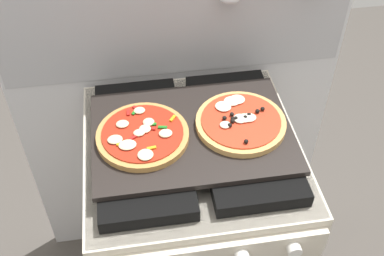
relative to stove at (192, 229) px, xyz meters
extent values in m
cube|color=silver|center=(0.00, 0.34, 0.32)|extent=(1.10, 0.03, 1.55)
cube|color=beige|center=(0.00, 0.00, -0.02)|extent=(0.60, 0.60, 0.86)
cube|color=black|center=(0.00, 0.00, 0.40)|extent=(0.59, 0.59, 0.01)
cube|color=black|center=(-0.14, 0.00, 0.43)|extent=(0.24, 0.51, 0.04)
cube|color=black|center=(0.14, 0.00, 0.43)|extent=(0.24, 0.51, 0.04)
cube|color=beige|center=(0.00, -0.31, 0.35)|extent=(0.58, 0.02, 0.07)
cylinder|color=silver|center=(0.20, -0.33, 0.35)|extent=(0.04, 0.02, 0.04)
cube|color=black|center=(0.00, 0.00, 0.46)|extent=(0.54, 0.38, 0.02)
cylinder|color=#C18947|center=(-0.13, -0.01, 0.47)|extent=(0.25, 0.25, 0.02)
cylinder|color=#AD2614|center=(-0.13, -0.01, 0.49)|extent=(0.22, 0.22, 0.00)
ellipsoid|color=beige|center=(-0.13, 0.08, 0.49)|extent=(0.03, 0.03, 0.01)
ellipsoid|color=beige|center=(-0.17, -0.05, 0.49)|extent=(0.05, 0.04, 0.01)
ellipsoid|color=beige|center=(-0.11, 0.03, 0.49)|extent=(0.03, 0.03, 0.01)
ellipsoid|color=beige|center=(-0.21, -0.03, 0.49)|extent=(0.04, 0.03, 0.01)
ellipsoid|color=beige|center=(-0.18, 0.03, 0.49)|extent=(0.03, 0.03, 0.01)
ellipsoid|color=beige|center=(-0.13, -0.09, 0.49)|extent=(0.04, 0.04, 0.01)
ellipsoid|color=beige|center=(-0.13, 0.00, 0.49)|extent=(0.03, 0.03, 0.01)
ellipsoid|color=beige|center=(-0.14, -0.01, 0.49)|extent=(0.03, 0.03, 0.01)
ellipsoid|color=beige|center=(-0.07, -0.02, 0.49)|extent=(0.04, 0.03, 0.01)
cube|color=red|center=(-0.17, 0.07, 0.49)|extent=(0.01, 0.02, 0.00)
cube|color=#19721E|center=(-0.08, 0.01, 0.49)|extent=(0.03, 0.01, 0.00)
cube|color=gold|center=(-0.05, 0.03, 0.49)|extent=(0.02, 0.02, 0.00)
cube|color=#19721E|center=(-0.15, 0.07, 0.49)|extent=(0.02, 0.02, 0.00)
cube|color=red|center=(-0.16, -0.03, 0.49)|extent=(0.02, 0.02, 0.00)
cube|color=gold|center=(-0.12, -0.07, 0.49)|extent=(0.02, 0.01, 0.00)
cube|color=#19721E|center=(-0.11, 0.02, 0.49)|extent=(0.02, 0.01, 0.00)
cube|color=gold|center=(-0.20, -0.04, 0.49)|extent=(0.01, 0.03, 0.00)
cube|color=red|center=(-0.11, 0.00, 0.49)|extent=(0.03, 0.02, 0.00)
cube|color=red|center=(-0.14, 0.09, 0.49)|extent=(0.02, 0.02, 0.00)
cylinder|color=tan|center=(0.13, 0.00, 0.47)|extent=(0.25, 0.25, 0.02)
cylinder|color=red|center=(0.13, 0.00, 0.49)|extent=(0.22, 0.22, 0.00)
ellipsoid|color=#F4EACC|center=(0.13, 0.00, 0.49)|extent=(0.04, 0.04, 0.01)
ellipsoid|color=#F4EACC|center=(0.14, 0.08, 0.49)|extent=(0.05, 0.04, 0.01)
ellipsoid|color=#F4EACC|center=(0.16, 0.00, 0.49)|extent=(0.04, 0.03, 0.01)
ellipsoid|color=#F4EACC|center=(0.12, 0.08, 0.49)|extent=(0.05, 0.04, 0.01)
ellipsoid|color=#F4EACC|center=(0.09, -0.02, 0.49)|extent=(0.03, 0.03, 0.01)
ellipsoid|color=#F4EACC|center=(0.09, 0.06, 0.49)|extent=(0.04, 0.04, 0.01)
ellipsoid|color=#F4EACC|center=(0.14, 0.00, 0.49)|extent=(0.04, 0.04, 0.01)
ellipsoid|color=#F4EACC|center=(0.10, 0.05, 0.49)|extent=(0.04, 0.03, 0.01)
sphere|color=black|center=(0.11, -0.01, 0.49)|extent=(0.01, 0.01, 0.01)
sphere|color=black|center=(0.11, 0.00, 0.49)|extent=(0.01, 0.01, 0.01)
sphere|color=black|center=(0.10, -0.02, 0.49)|extent=(0.01, 0.01, 0.01)
sphere|color=black|center=(0.16, 0.01, 0.49)|extent=(0.01, 0.01, 0.01)
sphere|color=black|center=(0.10, -0.02, 0.49)|extent=(0.01, 0.01, 0.01)
sphere|color=black|center=(0.12, 0.00, 0.49)|extent=(0.01, 0.01, 0.01)
sphere|color=black|center=(0.09, 0.01, 0.49)|extent=(0.01, 0.01, 0.01)
sphere|color=black|center=(0.18, 0.02, 0.49)|extent=(0.01, 0.01, 0.01)
sphere|color=black|center=(0.11, 0.02, 0.49)|extent=(0.01, 0.01, 0.01)
sphere|color=black|center=(0.13, -0.09, 0.49)|extent=(0.01, 0.01, 0.01)
sphere|color=black|center=(0.20, 0.03, 0.49)|extent=(0.01, 0.01, 0.01)
sphere|color=black|center=(0.15, 0.00, 0.49)|extent=(0.01, 0.01, 0.01)
camera|label=1|loc=(-0.14, -0.91, 1.38)|focal=44.87mm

